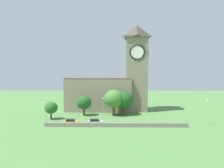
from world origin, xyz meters
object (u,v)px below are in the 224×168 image
Objects in this scene: car_silver at (95,122)px; tree_churchyard at (51,108)px; streetlamp_west_end at (46,106)px; tree_by_tower at (114,99)px; streetlamp_east_mid at (208,108)px; tree_riverside_west at (84,103)px; church at (113,84)px; car_yellow at (71,122)px; tree_riverside_east at (123,100)px; streetlamp_west_mid at (103,106)px; streetlamp_central at (152,107)px.

car_silver is 0.79× the size of tree_churchyard.
tree_by_tower reaches higher than streetlamp_west_end.
streetlamp_east_mid is 1.06× the size of tree_riverside_west.
car_silver is (-4.99, -24.47, -9.77)m from church.
church is at bearing 78.47° from car_silver.
church reaches higher than car_yellow.
car_yellow is 0.64× the size of tree_riverside_west.
tree_riverside_east reaches higher than streetlamp_east_mid.
tree_churchyard is (-17.47, 4.54, -1.31)m from streetlamp_west_mid.
streetlamp_west_end is 27.59m from tree_riverside_east.
tree_riverside_west is at bearing -133.30° from church.
tree_riverside_west is at bearing 82.29° from car_yellow.
tree_riverside_east is at bearing 59.51° from car_silver.
streetlamp_west_mid is (9.39, 3.10, 4.27)m from car_yellow.
tree_churchyard is at bearing -161.24° from tree_riverside_east.
tree_churchyard is (-15.23, 6.95, 3.02)m from car_silver.
tree_by_tower is (-3.44, -1.33, 0.55)m from tree_riverside_east.
streetlamp_west_end is at bearing 178.79° from streetlamp_central.
streetlamp_west_mid reaches higher than streetlamp_central.
tree_riverside_east is at bearing 62.31° from streetlamp_west_mid.
tree_by_tower reaches higher than tree_riverside_west.
streetlamp_central is at bearing -1.21° from streetlamp_west_end.
tree_churchyard is at bearing 88.51° from streetlamp_west_end.
tree_riverside_east is (8.92, 15.15, 4.65)m from car_silver.
car_silver is 0.62× the size of streetlamp_east_mid.
church is 5.80× the size of tree_churchyard.
tree_riverside_west is at bearing -179.02° from tree_by_tower.
tree_riverside_west is (-10.21, -10.83, -5.99)m from church.
tree_churchyard is (-8.08, 7.65, 2.96)m from car_yellow.
tree_by_tower is (20.84, 11.77, 0.96)m from streetlamp_west_end.
car_silver is 0.66× the size of tree_riverside_west.
tree_riverside_west is 12.07m from tree_churchyard.
tree_churchyard is (-24.15, -8.20, -1.63)m from tree_riverside_east.
car_yellow is 0.57× the size of streetlamp_west_mid.
car_silver is at bearing -24.51° from tree_churchyard.
car_yellow is 7.19m from car_silver.
car_silver is 16.07m from streetlamp_west_end.
streetlamp_west_end is (-20.35, -22.42, -5.53)m from church.
tree_by_tower is (0.48, -10.65, -4.57)m from church.
church is 11.34m from tree_riverside_east.
church is at bearing 112.84° from tree_riverside_east.
streetlamp_west_mid is (17.59, 0.36, 0.09)m from streetlamp_west_end.
tree_riverside_west is 14.24m from tree_riverside_east.
car_yellow is at bearing -174.42° from car_silver.
car_yellow is at bearing -135.41° from tree_riverside_east.
streetlamp_east_mid is at bearing -23.41° from tree_by_tower.
streetlamp_central is at bearing 4.52° from car_silver.
tree_riverside_west is (-22.41, 12.28, -0.40)m from streetlamp_central.
tree_riverside_east is 1.48× the size of tree_churchyard.
car_silver is at bearing -120.49° from tree_riverside_east.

